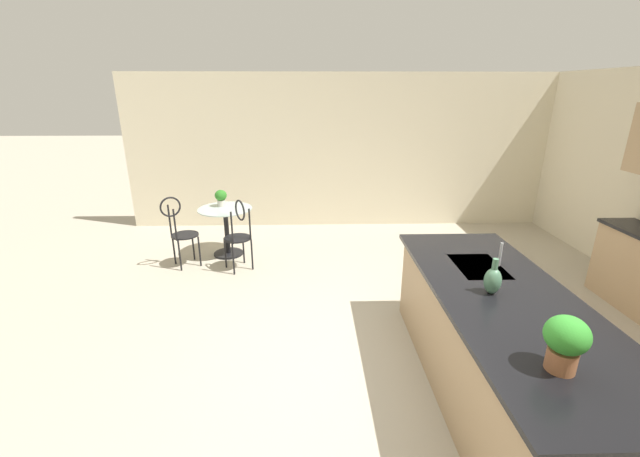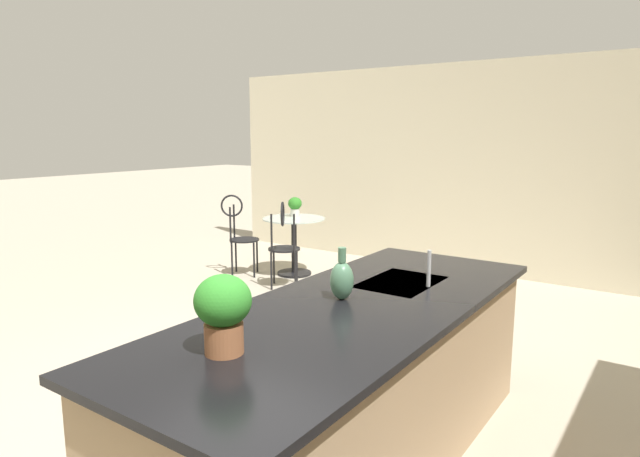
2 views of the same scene
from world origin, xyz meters
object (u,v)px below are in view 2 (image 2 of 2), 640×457
at_px(chair_by_island, 284,241).
at_px(vase_on_counter, 342,280).
at_px(chair_near_window, 240,231).
at_px(potted_plant_counter_far, 223,309).
at_px(potted_plant_on_table, 295,205).
at_px(bistro_table, 294,241).

xyz_separation_m(chair_by_island, vase_on_counter, (2.47, 2.38, 0.46)).
bearing_deg(chair_near_window, vase_on_counter, 50.82).
height_order(potted_plant_counter_far, vase_on_counter, potted_plant_counter_far).
distance_m(potted_plant_on_table, potted_plant_counter_far, 4.90).
relative_size(chair_by_island, potted_plant_on_table, 4.15).
distance_m(bistro_table, potted_plant_on_table, 0.46).
xyz_separation_m(chair_by_island, potted_plant_counter_far, (3.37, 2.38, 0.54)).
bearing_deg(potted_plant_on_table, chair_by_island, 27.42).
height_order(chair_by_island, potted_plant_counter_far, potted_plant_counter_far).
relative_size(chair_near_window, chair_by_island, 1.00).
xyz_separation_m(chair_near_window, chair_by_island, (0.16, 0.85, 0.00)).
distance_m(potted_plant_on_table, vase_on_counter, 4.18).
bearing_deg(potted_plant_on_table, bistro_table, 31.31).
bearing_deg(chair_near_window, potted_plant_on_table, 137.38).
bearing_deg(vase_on_counter, bistro_table, -138.77).
bearing_deg(chair_by_island, bistro_table, -153.43).
distance_m(bistro_table, vase_on_counter, 4.08).
distance_m(bistro_table, potted_plant_counter_far, 4.80).
height_order(potted_plant_on_table, potted_plant_counter_far, potted_plant_counter_far).
bearing_deg(vase_on_counter, chair_near_window, -129.18).
bearing_deg(vase_on_counter, chair_by_island, -136.06).
distance_m(chair_near_window, vase_on_counter, 4.18).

